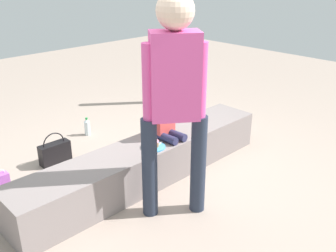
% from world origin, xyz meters
% --- Properties ---
extents(ground_plane, '(12.00, 12.00, 0.00)m').
position_xyz_m(ground_plane, '(0.00, 0.00, 0.00)').
color(ground_plane, '#A59184').
extents(concrete_ledge, '(2.68, 0.46, 0.37)m').
position_xyz_m(concrete_ledge, '(0.00, 0.00, 0.19)').
color(concrete_ledge, gray).
rests_on(concrete_ledge, ground_plane).
extents(child_seated, '(0.28, 0.32, 0.48)m').
position_xyz_m(child_seated, '(0.22, 0.01, 0.59)').
color(child_seated, '#292B4F').
rests_on(child_seated, concrete_ledge).
extents(adult_standing, '(0.44, 0.38, 1.74)m').
position_xyz_m(adult_standing, '(-0.18, -0.53, 1.05)').
color(adult_standing, '#242D3F').
rests_on(adult_standing, ground_plane).
extents(cake_plate, '(0.22, 0.22, 0.07)m').
position_xyz_m(cake_plate, '(-0.01, -0.09, 0.39)').
color(cake_plate, '#4CA5D8').
rests_on(cake_plate, concrete_ledge).
extents(railing_post, '(0.36, 0.36, 1.22)m').
position_xyz_m(railing_post, '(1.72, 1.44, 0.47)').
color(railing_post, black).
rests_on(railing_post, ground_plane).
extents(water_bottle_near_gift, '(0.07, 0.07, 0.22)m').
position_xyz_m(water_bottle_near_gift, '(0.15, 1.28, 0.10)').
color(water_bottle_near_gift, silver).
rests_on(water_bottle_near_gift, ground_plane).
extents(water_bottle_far_side, '(0.07, 0.07, 0.21)m').
position_xyz_m(water_bottle_far_side, '(0.50, 0.63, 0.10)').
color(water_bottle_far_side, silver).
rests_on(water_bottle_far_side, ground_plane).
extents(cake_box_white, '(0.35, 0.33, 0.10)m').
position_xyz_m(cake_box_white, '(-0.11, 0.39, 0.05)').
color(cake_box_white, white).
rests_on(cake_box_white, ground_plane).
extents(handbag_black_leather, '(0.32, 0.11, 0.33)m').
position_xyz_m(handbag_black_leather, '(-0.47, 0.91, 0.12)').
color(handbag_black_leather, black).
rests_on(handbag_black_leather, ground_plane).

